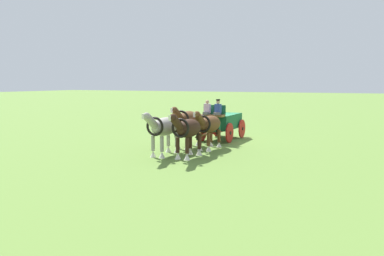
% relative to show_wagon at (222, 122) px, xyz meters
% --- Properties ---
extents(ground_plane, '(220.00, 220.00, 0.00)m').
position_rel_show_wagon_xyz_m(ground_plane, '(-0.18, 0.00, -1.12)').
color(ground_plane, olive).
extents(show_wagon, '(5.82, 1.96, 2.61)m').
position_rel_show_wagon_xyz_m(show_wagon, '(0.00, 0.00, 0.00)').
color(show_wagon, '#195B38').
rests_on(show_wagon, ground).
extents(draft_horse_rear_near, '(3.20, 0.92, 2.17)m').
position_rel_show_wagon_xyz_m(draft_horse_rear_near, '(3.63, 0.62, 0.18)').
color(draft_horse_rear_near, brown).
rests_on(draft_horse_rear_near, ground).
extents(draft_horse_rear_off, '(3.05, 1.03, 2.34)m').
position_rel_show_wagon_xyz_m(draft_horse_rear_off, '(3.59, -0.68, 0.33)').
color(draft_horse_rear_off, brown).
rests_on(draft_horse_rear_off, ground).
extents(draft_horse_lead_near, '(3.02, 0.92, 2.22)m').
position_rel_show_wagon_xyz_m(draft_horse_lead_near, '(6.23, 0.59, 0.22)').
color(draft_horse_lead_near, '#331E14').
rests_on(draft_horse_lead_near, ground).
extents(draft_horse_lead_off, '(3.23, 0.93, 2.24)m').
position_rel_show_wagon_xyz_m(draft_horse_lead_off, '(6.21, -0.71, 0.25)').
color(draft_horse_lead_off, '#9E998E').
rests_on(draft_horse_lead_off, ground).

